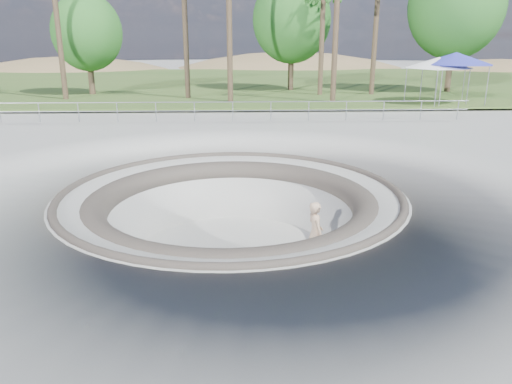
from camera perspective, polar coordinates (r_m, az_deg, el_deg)
ground at (r=14.91m, az=-2.87°, el=-0.09°), size 180.00×180.00×0.00m
skate_bowl at (r=15.56m, az=-2.77°, el=-6.53°), size 14.00×14.00×4.10m
grass_strip at (r=48.40m, az=-2.53°, el=12.42°), size 180.00×36.00×0.12m
distant_hills at (r=72.40m, az=0.62°, el=8.36°), size 103.20×45.00×28.60m
safety_railing at (r=26.49m, az=-2.67°, el=9.22°), size 25.00×0.06×1.03m
skateboard at (r=14.70m, az=6.66°, el=-8.12°), size 0.91×0.29×0.09m
skater at (r=14.31m, az=6.79°, el=-4.67°), size 0.60×0.77×1.87m
canopy_white at (r=34.74m, az=20.15°, el=13.69°), size 5.25×5.25×2.89m
canopy_blue at (r=35.15m, az=21.88°, el=13.97°), size 6.30×6.30×3.18m
bushy_tree_left at (r=39.65m, az=-18.77°, el=16.88°), size 5.03×4.58×7.26m
bushy_tree_mid at (r=41.03m, az=4.12°, el=19.03°), size 6.08×5.53×8.78m
bushy_tree_right at (r=42.32m, az=21.93°, el=19.09°), size 7.11×6.46×10.26m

